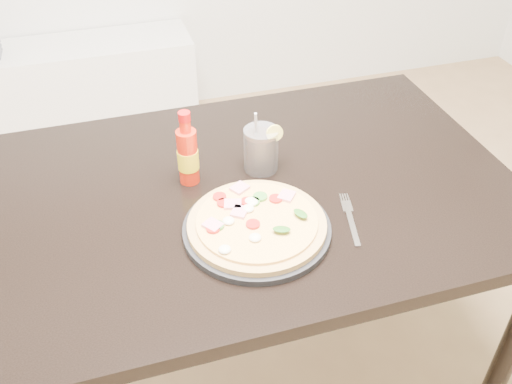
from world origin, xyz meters
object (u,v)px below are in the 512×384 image
object	(u,v)px
cola_cup	(261,150)
hot_sauce_bottle	(188,155)
fork	(350,217)
pizza	(256,222)
dining_table	(243,214)
media_console	(54,95)
plate	(257,229)

from	to	relation	value
cola_cup	hot_sauce_bottle	bearing A→B (deg)	179.97
hot_sauce_bottle	fork	world-z (taller)	hot_sauce_bottle
pizza	cola_cup	xyz separation A→B (m)	(0.09, 0.23, 0.03)
dining_table	fork	xyz separation A→B (m)	(0.21, -0.18, 0.09)
dining_table	hot_sauce_bottle	size ratio (longest dim) A/B	6.94
hot_sauce_bottle	media_console	bearing A→B (deg)	104.66
pizza	hot_sauce_bottle	distance (m)	0.26
dining_table	hot_sauce_bottle	xyz separation A→B (m)	(-0.12, 0.07, 0.16)
dining_table	hot_sauce_bottle	bearing A→B (deg)	148.85
plate	hot_sauce_bottle	distance (m)	0.27
cola_cup	media_console	size ratio (longest dim) A/B	0.13
media_console	plate	bearing A→B (deg)	-74.00
dining_table	plate	xyz separation A→B (m)	(-0.01, -0.17, 0.09)
plate	cola_cup	size ratio (longest dim) A/B	1.90
plate	dining_table	bearing A→B (deg)	85.91
hot_sauce_bottle	media_console	distance (m)	1.71
dining_table	media_console	size ratio (longest dim) A/B	1.00
hot_sauce_bottle	cola_cup	xyz separation A→B (m)	(0.19, -0.00, -0.02)
plate	hot_sauce_bottle	size ratio (longest dim) A/B	1.69
pizza	cola_cup	distance (m)	0.25
hot_sauce_bottle	media_console	size ratio (longest dim) A/B	0.14
media_console	dining_table	bearing A→B (deg)	-72.09
pizza	plate	bearing A→B (deg)	-57.40
dining_table	fork	size ratio (longest dim) A/B	7.50
hot_sauce_bottle	plate	bearing A→B (deg)	-65.67
dining_table	cola_cup	bearing A→B (deg)	44.83
dining_table	fork	world-z (taller)	fork
dining_table	media_console	world-z (taller)	dining_table
hot_sauce_bottle	cola_cup	world-z (taller)	hot_sauce_bottle
dining_table	media_console	bearing A→B (deg)	107.91
pizza	fork	bearing A→B (deg)	-5.41
plate	media_console	xyz separation A→B (m)	(-0.51, 1.79, -0.51)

